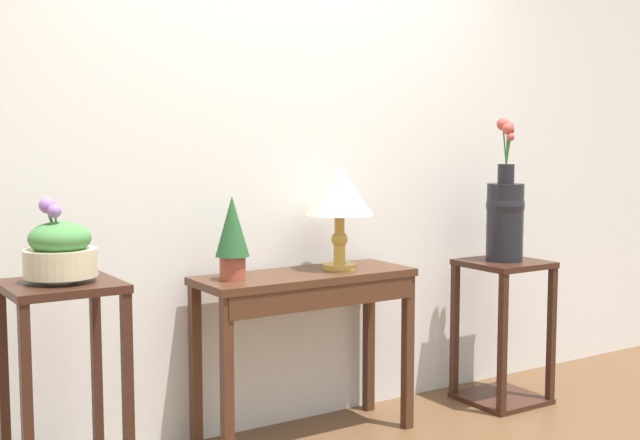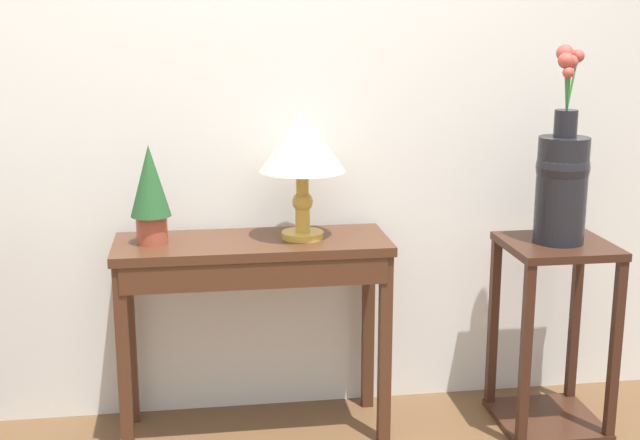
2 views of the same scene
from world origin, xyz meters
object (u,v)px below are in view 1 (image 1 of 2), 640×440
console_table (307,302)px  pedestal_stand_right (502,332)px  table_lamp (340,195)px  pedestal_stand_left (65,400)px  planter_bowl_wide_left (60,251)px  potted_plant_on_console (232,234)px  flower_vase_tall_right (505,212)px

console_table → pedestal_stand_right: (1.16, -0.08, -0.27)m
table_lamp → pedestal_stand_left: 1.52m
planter_bowl_wide_left → pedestal_stand_right: bearing=2.3°
console_table → planter_bowl_wide_left: size_ratio=3.31×
potted_plant_on_console → pedestal_stand_right: bearing=-4.1°
pedestal_stand_right → pedestal_stand_left: bearing=-177.7°
console_table → potted_plant_on_console: size_ratio=2.80×
console_table → flower_vase_tall_right: 1.21m
table_lamp → flower_vase_tall_right: size_ratio=0.64×
console_table → pedestal_stand_left: (-1.16, -0.18, -0.21)m
table_lamp → flower_vase_tall_right: flower_vase_tall_right is taller
pedestal_stand_left → planter_bowl_wide_left: size_ratio=2.84×
pedestal_stand_left → planter_bowl_wide_left: bearing=-174.2°
table_lamp → pedestal_stand_right: (0.97, -0.10, -0.75)m
pedestal_stand_right → potted_plant_on_console: bearing=175.9°
console_table → planter_bowl_wide_left: 1.22m
planter_bowl_wide_left → flower_vase_tall_right: 2.31m
console_table → pedestal_stand_left: size_ratio=1.17×
console_table → pedestal_stand_right: console_table is taller
potted_plant_on_console → flower_vase_tall_right: bearing=-4.1°
pedestal_stand_right → flower_vase_tall_right: 0.63m
console_table → flower_vase_tall_right: bearing=-4.1°
planter_bowl_wide_left → pedestal_stand_right: (2.31, 0.09, -0.61)m
potted_plant_on_console → pedestal_stand_left: size_ratio=0.42×
planter_bowl_wide_left → console_table: bearing=8.7°
potted_plant_on_console → planter_bowl_wide_left: 0.82m
flower_vase_tall_right → pedestal_stand_right: bearing=41.5°
pedestal_stand_right → flower_vase_tall_right: bearing=-138.5°
table_lamp → pedestal_stand_right: bearing=-6.2°
console_table → table_lamp: size_ratio=2.15×
table_lamp → planter_bowl_wide_left: 1.37m
pedestal_stand_left → potted_plant_on_console: bearing=14.5°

